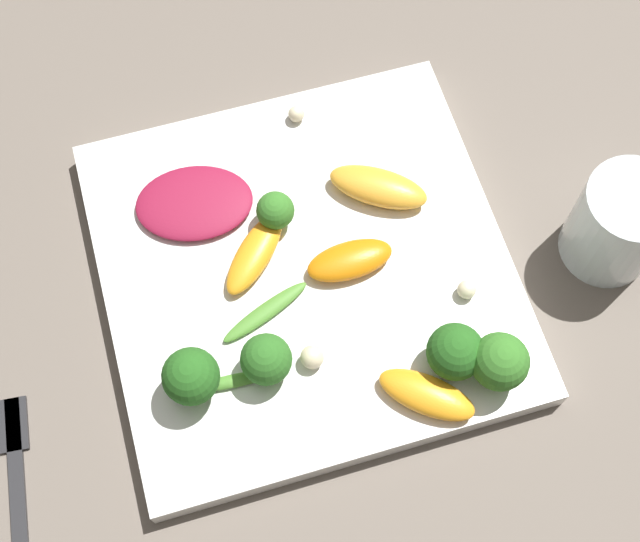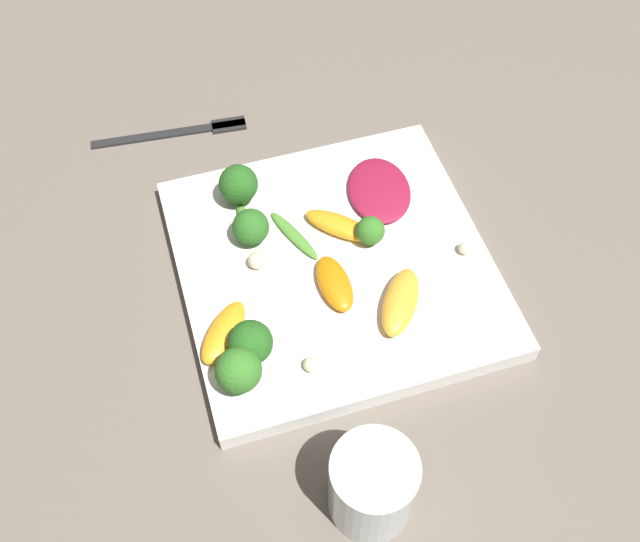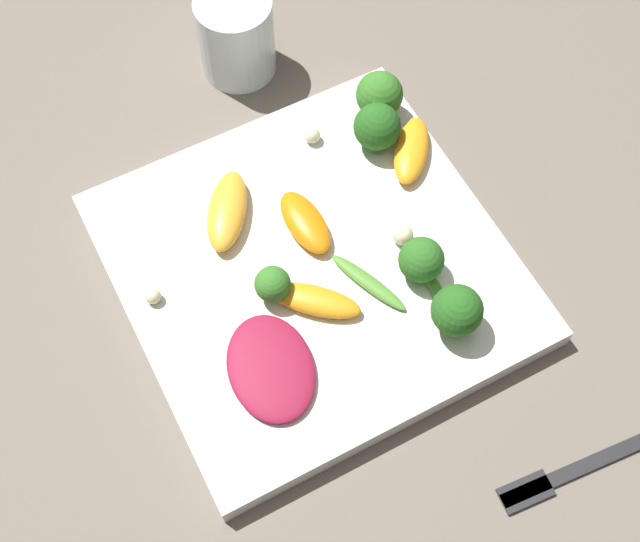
# 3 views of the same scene
# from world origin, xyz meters

# --- Properties ---
(ground_plane) EXTENTS (2.40, 2.40, 0.00)m
(ground_plane) POSITION_xyz_m (0.00, 0.00, 0.00)
(ground_plane) COLOR #6B6056
(plate) EXTENTS (0.31, 0.31, 0.02)m
(plate) POSITION_xyz_m (0.00, 0.00, 0.01)
(plate) COLOR white
(plate) RESTS_ON ground_plane
(drinking_glass) EXTENTS (0.07, 0.07, 0.08)m
(drinking_glass) POSITION_xyz_m (0.04, 0.24, 0.04)
(drinking_glass) COLOR silver
(drinking_glass) RESTS_ON ground_plane
(fork) EXTENTS (0.18, 0.03, 0.01)m
(fork) POSITION_xyz_m (0.11, -0.24, 0.00)
(fork) COLOR #262628
(fork) RESTS_ON ground_plane
(radicchio_leaf_0) EXTENTS (0.08, 0.10, 0.01)m
(radicchio_leaf_0) POSITION_xyz_m (-0.07, -0.07, 0.03)
(radicchio_leaf_0) COLOR maroon
(radicchio_leaf_0) RESTS_ON plate
(orange_segment_0) EXTENTS (0.07, 0.07, 0.02)m
(orange_segment_0) POSITION_xyz_m (0.13, 0.05, 0.03)
(orange_segment_0) COLOR orange
(orange_segment_0) RESTS_ON plate
(orange_segment_1) EXTENTS (0.03, 0.07, 0.02)m
(orange_segment_1) POSITION_xyz_m (0.01, 0.03, 0.03)
(orange_segment_1) COLOR orange
(orange_segment_1) RESTS_ON plate
(orange_segment_2) EXTENTS (0.07, 0.08, 0.02)m
(orange_segment_2) POSITION_xyz_m (-0.04, 0.07, 0.03)
(orange_segment_2) COLOR #FCAD33
(orange_segment_2) RESTS_ON plate
(orange_segment_3) EXTENTS (0.07, 0.07, 0.02)m
(orange_segment_3) POSITION_xyz_m (-0.02, -0.04, 0.03)
(orange_segment_3) COLOR orange
(orange_segment_3) RESTS_ON plate
(broccoli_floret_0) EXTENTS (0.03, 0.03, 0.03)m
(broccoli_floret_0) POSITION_xyz_m (-0.04, -0.01, 0.04)
(broccoli_floret_0) COLOR #7A9E51
(broccoli_floret_0) RESTS_ON plate
(broccoli_floret_1) EXTENTS (0.04, 0.04, 0.05)m
(broccoli_floret_1) POSITION_xyz_m (0.07, -0.10, 0.05)
(broccoli_floret_1) COLOR #7A9E51
(broccoli_floret_1) RESTS_ON plate
(broccoli_floret_2) EXTENTS (0.04, 0.04, 0.04)m
(broccoli_floret_2) POSITION_xyz_m (0.07, -0.05, 0.04)
(broccoli_floret_2) COLOR #84AD5B
(broccoli_floret_2) RESTS_ON plate
(broccoli_floret_3) EXTENTS (0.04, 0.04, 0.05)m
(broccoli_floret_3) POSITION_xyz_m (0.11, 0.08, 0.05)
(broccoli_floret_3) COLOR #84AD5B
(broccoli_floret_3) RESTS_ON plate
(broccoli_floret_4) EXTENTS (0.04, 0.04, 0.05)m
(broccoli_floret_4) POSITION_xyz_m (0.12, 0.11, 0.05)
(broccoli_floret_4) COLOR #7A9E51
(broccoli_floret_4) RESTS_ON plate
(arugula_sprig_0) EXTENTS (0.04, 0.08, 0.01)m
(arugula_sprig_0) POSITION_xyz_m (0.03, -0.04, 0.03)
(arugula_sprig_0) COLOR #518E33
(arugula_sprig_0) RESTS_ON plate
(arugula_sprig_1) EXTENTS (0.01, 0.07, 0.01)m
(arugula_sprig_1) POSITION_xyz_m (0.08, -0.08, 0.03)
(arugula_sprig_1) COLOR #518E33
(arugula_sprig_1) RESTS_ON plate
(macadamia_nut_0) EXTENTS (0.01, 0.01, 0.01)m
(macadamia_nut_0) POSITION_xyz_m (-0.13, 0.03, 0.03)
(macadamia_nut_0) COLOR beige
(macadamia_nut_0) RESTS_ON plate
(macadamia_nut_1) EXTENTS (0.01, 0.01, 0.01)m
(macadamia_nut_1) POSITION_xyz_m (0.06, 0.11, 0.03)
(macadamia_nut_1) COLOR beige
(macadamia_nut_1) RESTS_ON plate
(macadamia_nut_2) EXTENTS (0.02, 0.02, 0.02)m
(macadamia_nut_2) POSITION_xyz_m (0.08, -0.02, 0.03)
(macadamia_nut_2) COLOR beige
(macadamia_nut_2) RESTS_ON plate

